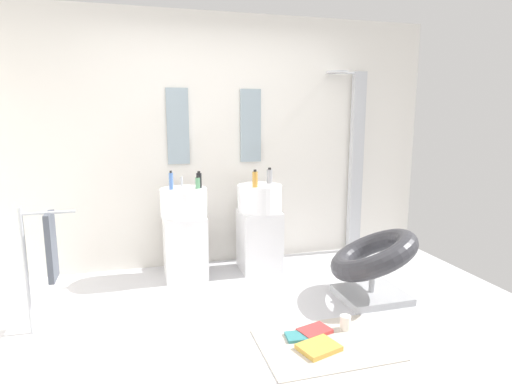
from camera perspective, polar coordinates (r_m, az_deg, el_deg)
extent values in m
cube|color=silver|center=(3.34, 0.09, -18.46)|extent=(4.80, 3.60, 0.04)
cube|color=silver|center=(4.54, -5.63, 6.68)|extent=(4.80, 0.10, 2.60)
cube|color=white|center=(4.27, -9.48, -7.21)|extent=(0.40, 0.40, 0.62)
cylinder|color=white|center=(4.16, -9.66, -1.36)|extent=(0.45, 0.45, 0.27)
cylinder|color=#B7BABF|center=(4.25, -9.92, 1.40)|extent=(0.02, 0.02, 0.10)
cube|color=white|center=(4.41, 0.46, -6.49)|extent=(0.40, 0.40, 0.62)
cylinder|color=white|center=(4.30, 0.47, -0.82)|extent=(0.45, 0.45, 0.27)
cylinder|color=#B7BABF|center=(4.39, 0.02, 1.85)|extent=(0.02, 0.02, 0.10)
cube|color=#8C9EA8|center=(4.41, -10.43, 8.64)|extent=(0.22, 0.03, 0.76)
cube|color=#8C9EA8|center=(4.55, -0.73, 8.85)|extent=(0.22, 0.03, 0.76)
cube|color=#B7BABF|center=(5.00, 13.25, 3.63)|extent=(0.14, 0.08, 2.05)
cylinder|color=#B7BABF|center=(4.90, 12.28, 15.32)|extent=(0.30, 0.02, 0.02)
cylinder|color=#B7BABF|center=(4.80, 10.81, 15.47)|extent=(0.24, 0.24, 0.02)
cube|color=#B7BABF|center=(3.97, 15.17, -13.13)|extent=(0.56, 0.50, 0.06)
cylinder|color=#B7BABF|center=(3.91, 15.29, -10.84)|extent=(0.05, 0.05, 0.34)
torus|color=#333338|center=(3.84, 15.43, -8.06)|extent=(1.06, 1.05, 0.49)
cylinder|color=#B7BABF|center=(3.52, -28.42, -9.40)|extent=(0.03, 0.03, 0.95)
cylinder|color=#B7BABF|center=(3.37, -26.06, -2.52)|extent=(0.36, 0.02, 0.02)
cube|color=#4C515B|center=(3.43, -25.72, -6.59)|extent=(0.04, 0.22, 0.50)
cube|color=beige|center=(3.20, 9.22, -19.51)|extent=(0.91, 0.66, 0.01)
cube|color=teal|center=(3.24, 6.03, -18.65)|extent=(0.23, 0.16, 0.02)
cube|color=#B73838|center=(3.32, 7.85, -17.93)|extent=(0.26, 0.22, 0.03)
cube|color=gold|center=(3.11, 8.40, -19.89)|extent=(0.31, 0.27, 0.03)
cylinder|color=white|center=(3.38, 11.87, -16.73)|extent=(0.08, 0.08, 0.11)
cylinder|color=#59996B|center=(4.11, -7.82, 1.19)|extent=(0.04, 0.04, 0.10)
cylinder|color=black|center=(4.10, -7.84, 2.05)|extent=(0.02, 0.02, 0.02)
cylinder|color=#C68C38|center=(4.14, -0.13, 1.70)|extent=(0.05, 0.05, 0.15)
cylinder|color=black|center=(4.13, -0.13, 2.88)|extent=(0.03, 0.03, 0.02)
cylinder|color=black|center=(4.13, -7.64, 1.53)|extent=(0.05, 0.05, 0.14)
cylinder|color=black|center=(4.12, -7.67, 2.65)|extent=(0.03, 0.03, 0.02)
cylinder|color=#99999E|center=(4.37, 1.83, 2.10)|extent=(0.06, 0.06, 0.14)
cylinder|color=black|center=(4.36, 1.83, 3.15)|extent=(0.03, 0.03, 0.02)
cylinder|color=#4C72B7|center=(4.09, -11.30, 1.43)|extent=(0.04, 0.04, 0.16)
cylinder|color=black|center=(4.08, -11.35, 2.67)|extent=(0.02, 0.02, 0.02)
cylinder|color=white|center=(4.39, 1.72, 1.84)|extent=(0.05, 0.05, 0.10)
cylinder|color=black|center=(4.38, 1.73, 2.62)|extent=(0.03, 0.03, 0.02)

